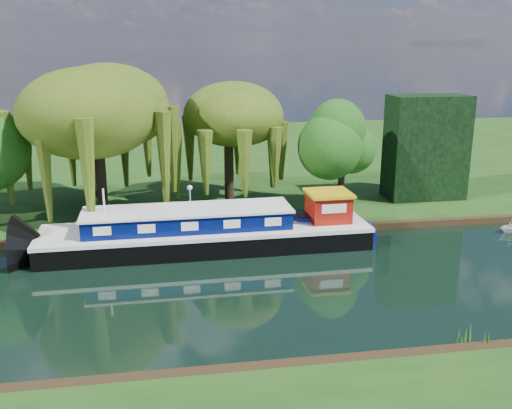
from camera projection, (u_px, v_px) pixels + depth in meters
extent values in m
plane|color=black|center=(192.00, 291.00, 29.15)|extent=(120.00, 120.00, 0.00)
cube|color=#163A10|center=(175.00, 159.00, 61.38)|extent=(120.00, 52.00, 0.45)
cube|color=black|center=(207.00, 240.00, 35.12)|extent=(19.98, 4.77, 1.33)
cube|color=silver|center=(206.00, 228.00, 34.92)|extent=(20.09, 4.86, 0.24)
cube|color=#030D47|center=(188.00, 219.00, 34.55)|extent=(12.40, 3.40, 1.05)
cube|color=silver|center=(188.00, 210.00, 34.39)|extent=(12.62, 3.62, 0.13)
cube|color=maroon|center=(328.00, 207.00, 35.99)|extent=(2.47, 2.47, 1.66)
cube|color=#C49D0D|center=(329.00, 193.00, 35.74)|extent=(2.76, 2.76, 0.18)
cylinder|color=silver|center=(105.00, 210.00, 33.49)|extent=(0.11, 0.11, 2.65)
cube|color=navy|center=(273.00, 233.00, 36.87)|extent=(13.09, 4.46, 0.97)
cube|color=navy|center=(274.00, 220.00, 36.63)|extent=(9.18, 3.23, 0.81)
cube|color=black|center=(274.00, 213.00, 36.50)|extent=(9.31, 3.35, 0.11)
cube|color=silver|center=(220.00, 223.00, 35.88)|extent=(0.64, 0.17, 0.34)
cube|color=silver|center=(256.00, 223.00, 35.84)|extent=(0.64, 0.17, 0.34)
cube|color=silver|center=(292.00, 224.00, 35.80)|extent=(0.64, 0.17, 0.34)
cube|color=silver|center=(328.00, 224.00, 35.75)|extent=(0.64, 0.17, 0.34)
cylinder|color=black|center=(101.00, 175.00, 39.45)|extent=(0.78, 0.78, 5.98)
ellipsoid|color=#364A10|center=(96.00, 112.00, 38.27)|extent=(8.35, 8.35, 5.40)
cylinder|color=black|center=(229.00, 172.00, 42.87)|extent=(0.70, 0.70, 4.92)
ellipsoid|color=#364A10|center=(228.00, 124.00, 41.91)|extent=(6.73, 6.73, 4.35)
cylinder|color=black|center=(95.00, 156.00, 44.68)|extent=(0.59, 0.59, 6.54)
ellipsoid|color=black|center=(93.00, 122.00, 43.95)|extent=(5.23, 5.23, 5.23)
cylinder|color=black|center=(342.00, 173.00, 41.82)|extent=(0.45, 0.45, 5.22)
ellipsoid|color=#1C4A12|center=(343.00, 144.00, 41.25)|extent=(4.18, 4.18, 4.18)
cube|color=black|center=(426.00, 147.00, 44.20)|extent=(6.00, 3.00, 8.00)
cylinder|color=silver|center=(190.00, 206.00, 38.78)|extent=(0.10, 0.10, 2.20)
sphere|color=white|center=(190.00, 188.00, 38.43)|extent=(0.36, 0.36, 0.36)
cylinder|color=silver|center=(22.00, 232.00, 35.31)|extent=(0.16, 0.16, 1.00)
cylinder|color=silver|center=(121.00, 227.00, 36.25)|extent=(0.16, 0.16, 1.00)
cylinder|color=silver|center=(230.00, 222.00, 37.33)|extent=(0.16, 0.16, 1.00)
cylinder|color=silver|center=(319.00, 217.00, 38.27)|extent=(0.16, 0.16, 1.00)
cone|color=#265015|center=(471.00, 337.00, 23.40)|extent=(1.20, 1.20, 1.10)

